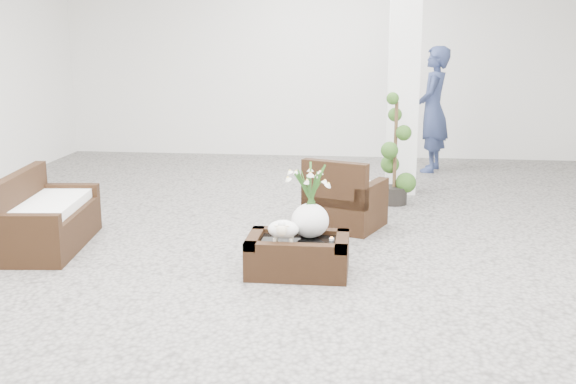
# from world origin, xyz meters

# --- Properties ---
(ground) EXTENTS (11.00, 11.00, 0.00)m
(ground) POSITION_xyz_m (0.00, 0.00, 0.00)
(ground) COLOR gray
(ground) RESTS_ON ground
(column) EXTENTS (0.40, 0.40, 3.50)m
(column) POSITION_xyz_m (1.20, 2.80, 1.75)
(column) COLOR white
(column) RESTS_ON ground
(coffee_table) EXTENTS (0.90, 0.60, 0.31)m
(coffee_table) POSITION_xyz_m (0.15, -0.67, 0.16)
(coffee_table) COLOR black
(coffee_table) RESTS_ON ground
(sheep_figurine) EXTENTS (0.28, 0.23, 0.21)m
(sheep_figurine) POSITION_xyz_m (0.03, -0.77, 0.42)
(sheep_figurine) COLOR white
(sheep_figurine) RESTS_ON coffee_table
(planter_narcissus) EXTENTS (0.44, 0.44, 0.80)m
(planter_narcissus) POSITION_xyz_m (0.25, -0.57, 0.71)
(planter_narcissus) COLOR white
(planter_narcissus) RESTS_ON coffee_table
(tealight) EXTENTS (0.04, 0.04, 0.03)m
(tealight) POSITION_xyz_m (0.45, -0.65, 0.33)
(tealight) COLOR white
(tealight) RESTS_ON coffee_table
(armchair) EXTENTS (0.95, 0.94, 0.79)m
(armchair) POSITION_xyz_m (0.52, 0.93, 0.40)
(armchair) COLOR black
(armchair) RESTS_ON ground
(loveseat) EXTENTS (0.83, 1.49, 0.76)m
(loveseat) POSITION_xyz_m (-2.42, -0.16, 0.38)
(loveseat) COLOR black
(loveseat) RESTS_ON ground
(topiary) EXTENTS (0.37, 0.37, 1.38)m
(topiary) POSITION_xyz_m (1.10, 2.09, 0.69)
(topiary) COLOR #254616
(topiary) RESTS_ON ground
(shopper) EXTENTS (0.62, 0.79, 1.92)m
(shopper) POSITION_xyz_m (1.74, 4.34, 0.96)
(shopper) COLOR navy
(shopper) RESTS_ON ground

